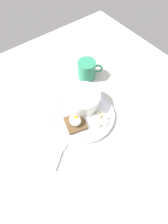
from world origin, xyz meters
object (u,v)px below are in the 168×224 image
object	(u,v)px
oatmeal_bowl	(83,99)
banana_slice_left	(104,122)
toast_slice	(75,123)
banana_slice_inner	(106,117)
banana_slice_back	(100,114)
banana_slice_right	(97,124)
banana_slice_front	(97,118)
spoon	(62,152)
poached_egg	(75,120)
coffee_mug	(87,69)

from	to	relation	value
oatmeal_bowl	banana_slice_left	bearing A→B (deg)	3.37
toast_slice	banana_slice_inner	distance (cm)	13.02
banana_slice_back	banana_slice_right	distance (cm)	4.86
toast_slice	banana_slice_front	bearing A→B (deg)	68.36
banana_slice_right	oatmeal_bowl	bearing A→B (deg)	171.01
banana_slice_back	spoon	world-z (taller)	banana_slice_back
oatmeal_bowl	banana_slice_right	bearing A→B (deg)	-8.99
poached_egg	banana_slice_left	bearing A→B (deg)	54.65
coffee_mug	banana_slice_inner	bearing A→B (deg)	-19.90
banana_slice_back	oatmeal_bowl	bearing A→B (deg)	-166.49
banana_slice_right	coffee_mug	xyz separation A→B (cm)	(-24.57, 13.75, 2.95)
poached_egg	banana_slice_front	size ratio (longest dim) A/B	1.20
banana_slice_back	banana_slice_front	bearing A→B (deg)	-76.85
banana_slice_front	banana_slice_left	world-z (taller)	banana_slice_front
banana_slice_left	banana_slice_inner	distance (cm)	2.75
toast_slice	spoon	world-z (taller)	toast_slice
banana_slice_right	coffee_mug	distance (cm)	28.31
banana_slice_left	oatmeal_bowl	bearing A→B (deg)	-176.63
spoon	banana_slice_inner	bearing A→B (deg)	92.91
spoon	coffee_mug	bearing A→B (deg)	128.57
toast_slice	banana_slice_front	xyz separation A→B (cm)	(3.38, 8.52, -0.06)
poached_egg	banana_slice_back	distance (cm)	11.54
toast_slice	spoon	distance (cm)	13.05
toast_slice	banana_slice_right	xyz separation A→B (cm)	(5.56, 6.94, -0.09)
oatmeal_bowl	banana_slice_back	bearing A→B (deg)	13.51
coffee_mug	toast_slice	bearing A→B (deg)	-47.42
banana_slice_left	banana_slice_right	xyz separation A→B (cm)	(-1.15, -2.61, 0.09)
toast_slice	banana_slice_inner	xyz separation A→B (cm)	(5.29, 11.90, -0.02)
spoon	banana_slice_right	bearing A→B (deg)	92.85
oatmeal_bowl	toast_slice	size ratio (longest dim) A/B	1.46
banana_slice_left	coffee_mug	size ratio (longest dim) A/B	0.29
banana_slice_right	banana_slice_inner	xyz separation A→B (cm)	(-0.27, 4.96, 0.06)
oatmeal_bowl	coffee_mug	bearing A→B (deg)	137.19
poached_egg	coffee_mug	xyz separation A→B (cm)	(-18.98, 20.64, 0.42)
banana_slice_right	poached_egg	bearing A→B (deg)	-129.06
poached_egg	banana_slice_right	xyz separation A→B (cm)	(5.59, 6.89, -2.52)
poached_egg	banana_slice_left	distance (cm)	11.94
banana_slice_inner	spoon	world-z (taller)	banana_slice_inner
toast_slice	poached_egg	size ratio (longest dim) A/B	1.92
banana_slice_front	coffee_mug	xyz separation A→B (cm)	(-22.39, 12.17, 2.92)
poached_egg	coffee_mug	distance (cm)	28.04
banana_slice_front	banana_slice_right	size ratio (longest dim) A/B	0.98
banana_slice_back	banana_slice_inner	size ratio (longest dim) A/B	1.19
poached_egg	spoon	world-z (taller)	poached_egg
banana_slice_back	spoon	distance (cm)	22.54
banana_slice_back	banana_slice_right	xyz separation A→B (cm)	(2.75, -4.01, -0.02)
oatmeal_bowl	banana_slice_left	world-z (taller)	oatmeal_bowl
poached_egg	banana_slice_right	bearing A→B (deg)	50.94
banana_slice_back	toast_slice	bearing A→B (deg)	-104.39
banana_slice_left	banana_slice_right	size ratio (longest dim) A/B	0.71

